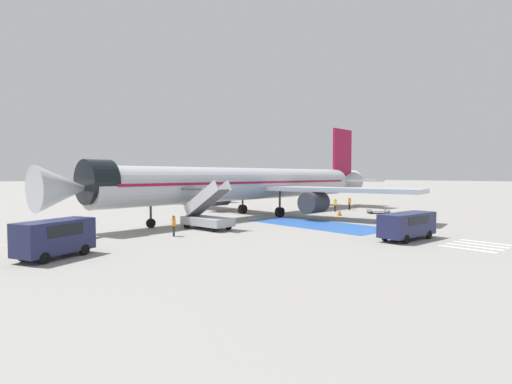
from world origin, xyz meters
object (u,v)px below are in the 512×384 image
Objects in this scene: fuel_tanker at (207,193)px; baggage_cart at (378,211)px; boarding_stairs_forward at (207,217)px; ground_crew_1 at (335,204)px; airliner at (255,184)px; service_van_0 at (55,236)px; service_van_1 at (407,224)px; traffic_cone_0 at (339,213)px; ground_crew_0 at (174,224)px; ground_crew_2 at (349,203)px.

baggage_cart is at bearing 15.90° from fuel_tanker.
ground_crew_1 is (21.83, 2.94, -0.03)m from boarding_stairs_forward.
airliner is 4.77× the size of fuel_tanker.
service_van_1 is at bearing 40.07° from service_van_0.
ground_crew_1 is 5.17m from traffic_cone_0.
baggage_cart is (24.05, -2.00, -0.78)m from boarding_stairs_forward.
airliner is 8.73× the size of boarding_stairs_forward.
airliner is 16.86m from ground_crew_0.
boarding_stairs_forward is at bearing 83.69° from service_van_0.
ground_crew_2 is (17.45, 17.75, -0.18)m from service_van_1.
baggage_cart is at bearing -12.17° from boarding_stairs_forward.
boarding_stairs_forward reaches higher than service_van_1.
service_van_0 is 23.58m from service_van_1.
fuel_tanker reaches higher than ground_crew_2.
boarding_stairs_forward is 16.51m from service_van_1.
service_van_0 is 2.86× the size of ground_crew_0.
fuel_tanker is at bearing 53.72° from baggage_cart.
boarding_stairs_forward is 3.10× the size of ground_crew_2.
boarding_stairs_forward is at bearing 126.93° from baggage_cart.
traffic_cone_0 is (22.38, 1.20, -0.60)m from ground_crew_0.
ground_crew_2 is (25.33, 3.24, -0.02)m from boarding_stairs_forward.
boarding_stairs_forward is 1.02× the size of service_van_1.
ground_crew_2 is at bearing -66.64° from ground_crew_1.
baggage_cart is 4.36× the size of traffic_cone_0.
boarding_stairs_forward is 1.16× the size of service_van_0.
ground_crew_1 is at bearing 0.25° from boarding_stairs_forward.
ground_crew_1 is at bearing 114.15° from ground_crew_2.
ground_crew_0 is 0.94× the size of ground_crew_2.
baggage_cart reaches higher than traffic_cone_0.
boarding_stairs_forward is 3.31× the size of ground_crew_0.
service_van_0 is 31.84m from traffic_cone_0.
ground_crew_1 is at bearing -62.23° from ground_crew_0.
service_van_1 reaches higher than baggage_cart.
airliner reaches higher than ground_crew_2.
service_van_1 is 17.61m from ground_crew_0.
ground_crew_2 is (14.80, -2.53, -2.72)m from airliner.
boarding_stairs_forward reaches higher than ground_crew_1.
baggage_cart is 28.34m from ground_crew_0.
fuel_tanker reaches higher than ground_crew_0.
ground_crew_0 is 26.54m from ground_crew_1.
ground_crew_2 is (29.61, 5.02, 0.07)m from ground_crew_0.
ground_crew_0 is 30.04m from ground_crew_2.
airliner is at bearing 21.27° from boarding_stairs_forward.
ground_crew_0 is at bearing -164.83° from boarding_stairs_forward.
ground_crew_0 is 22.42m from traffic_cone_0.
traffic_cone_0 is (-7.23, -3.81, -0.67)m from ground_crew_2.
ground_crew_2 is (38.80, 7.77, -0.29)m from service_van_0.
service_van_0 is 2.68× the size of ground_crew_2.
ground_crew_0 is 0.94× the size of ground_crew_1.
traffic_cone_0 is at bearing 137.11° from ground_crew_2.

